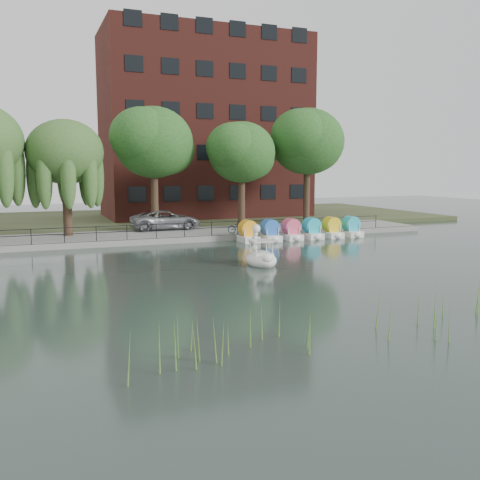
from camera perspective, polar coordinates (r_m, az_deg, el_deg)
ground_plane at (r=25.29m, az=2.30°, el=-4.10°), size 120.00×120.00×0.00m
promenade at (r=40.22m, az=-6.99°, el=0.53°), size 40.00×6.00×0.40m
kerb at (r=37.39m, az=-5.84°, el=0.01°), size 40.00×0.25×0.40m
land_strip at (r=53.81m, az=-10.79°, el=2.22°), size 60.00×22.00×0.36m
railing at (r=37.47m, az=-5.95°, el=1.48°), size 32.00×0.05×1.00m
apartment_building at (r=55.45m, az=-3.75°, el=11.99°), size 20.00×10.07×18.00m
willow_mid at (r=39.72m, az=-18.17°, el=8.86°), size 5.32×5.32×8.15m
broadleaf_center at (r=41.67m, az=-9.21°, el=10.19°), size 6.00×6.00×9.25m
broadleaf_right at (r=43.24m, az=0.17°, el=9.29°), size 5.40×5.40×8.32m
broadleaf_far at (r=46.96m, az=7.21°, el=10.34°), size 6.30×6.30×9.71m
minivan at (r=42.11m, az=-7.93°, el=2.29°), size 2.97×6.29×1.74m
bicycle at (r=39.32m, az=-0.05°, el=1.45°), size 1.02×1.82×1.00m
swan_boat at (r=28.76m, az=2.22°, el=-1.74°), size 1.79×2.62×2.10m
pedal_boat_row at (r=39.40m, az=6.59°, el=0.98°), size 9.65×1.70×1.40m
reed_bank at (r=18.40m, az=20.45°, el=-7.15°), size 24.00×2.40×1.20m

